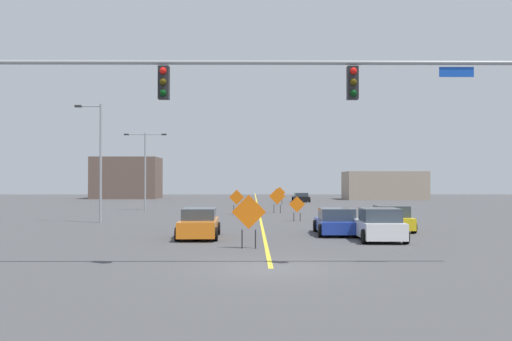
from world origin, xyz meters
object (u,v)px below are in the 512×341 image
Objects in this scene: construction_sign_median_near at (237,199)px; construction_sign_median_far at (297,206)px; construction_sign_left_lane at (280,193)px; construction_sign_right_lane at (249,214)px; car_white_distant at (379,225)px; car_blue_passing at (336,222)px; street_lamp_mid_left at (145,163)px; street_lamp_mid_right at (99,157)px; construction_sign_left_shoulder at (277,197)px; car_yellow_near at (391,219)px; car_black_far at (301,198)px; car_orange_approaching at (199,224)px; traffic_signal_assembly at (177,98)px.

construction_sign_median_far is at bearing -60.44° from construction_sign_median_near.
construction_sign_left_lane is 44.09m from construction_sign_right_lane.
car_white_distant reaches higher than car_blue_passing.
street_lamp_mid_left reaches higher than construction_sign_median_near.
street_lamp_mid_right reaches higher than car_blue_passing.
construction_sign_median_near is (8.84, -7.30, -3.11)m from street_lamp_mid_left.
car_blue_passing is at bearing -83.68° from construction_sign_left_shoulder.
construction_sign_left_shoulder is at bearing 34.37° from construction_sign_median_near.
construction_sign_right_lane reaches higher than construction_sign_left_lane.
construction_sign_median_near is at bearing 119.56° from construction_sign_median_far.
street_lamp_mid_left is 3.40× the size of construction_sign_left_shoulder.
car_yellow_near is 43.88m from car_black_far.
car_blue_passing reaches higher than car_black_far.
car_orange_approaching is at bearing -100.73° from car_black_far.
street_lamp_mid_left is 27.65m from car_orange_approaching.
construction_sign_median_far is at bearing 120.36° from car_yellow_near.
construction_sign_left_lane is at bearing 85.61° from construction_sign_right_lane.
traffic_signal_assembly is 8.83× the size of construction_sign_median_near.
street_lamp_mid_left is at bearing 89.93° from street_lamp_mid_right.
car_yellow_near is 3.85m from car_blue_passing.
street_lamp_mid_left is 32.33m from car_white_distant.
street_lamp_mid_left is 3.57× the size of construction_sign_median_near.
construction_sign_left_lane is 36.14m from car_yellow_near.
street_lamp_mid_right is 16.40m from street_lamp_mid_left.
street_lamp_mid_left reaches higher than car_blue_passing.
street_lamp_mid_left reaches higher than car_orange_approaching.
construction_sign_right_lane is at bearing -126.14° from car_blue_passing.
construction_sign_left_shoulder reaches higher than car_black_far.
traffic_signal_assembly is 37.10m from street_lamp_mid_left.
car_blue_passing is (14.44, -24.73, -3.78)m from street_lamp_mid_left.
traffic_signal_assembly is 4.06× the size of car_blue_passing.
car_blue_passing is (-2.06, -45.84, 0.07)m from car_black_far.
construction_sign_left_shoulder is at bearing -22.08° from street_lamp_mid_left.
construction_sign_left_shoulder is at bearing 95.32° from construction_sign_median_far.
car_yellow_near is at bearing -88.37° from car_black_far.
car_white_distant is at bearing -109.11° from car_yellow_near.
construction_sign_median_far is at bearing -95.26° from car_black_far.
construction_sign_left_shoulder is at bearing 77.51° from car_orange_approaching.
street_lamp_mid_right is at bearing -137.05° from construction_sign_left_shoulder.
construction_sign_right_lane is 0.57× the size of car_white_distant.
car_blue_passing is (-1.54, 3.12, -0.07)m from car_white_distant.
construction_sign_median_far is 9.86m from car_blue_passing.
construction_sign_right_lane reaches higher than construction_sign_left_shoulder.
construction_sign_median_far is 8.80m from construction_sign_median_near.
construction_sign_median_far is (13.18, -14.96, -3.35)m from street_lamp_mid_left.
construction_sign_left_lane is at bearing 83.50° from traffic_signal_assembly.
car_orange_approaching is (-8.99, -47.44, 0.10)m from car_black_far.
street_lamp_mid_right is 13.00m from car_orange_approaching.
construction_sign_right_lane is 11.25m from car_yellow_near.
car_yellow_near is at bearing -52.04° from street_lamp_mid_left.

